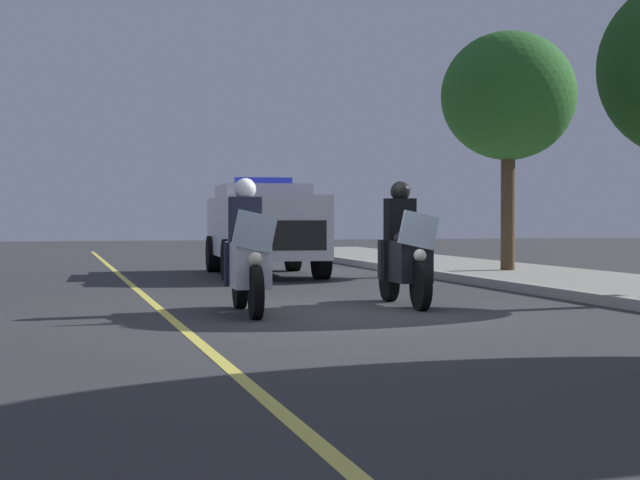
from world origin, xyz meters
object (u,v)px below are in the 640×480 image
tree_far_back (508,97)px  police_suv (264,224)px  police_motorcycle_lead_left (247,258)px  police_motorcycle_lead_right (404,255)px

tree_far_back → police_suv: bearing=-102.3°
police_motorcycle_lead_left → police_suv: bearing=166.6°
police_motorcycle_lead_right → police_suv: bearing=-177.0°
tree_far_back → police_motorcycle_lead_left: bearing=-45.2°
police_motorcycle_lead_left → police_suv: police_suv is taller
police_suv → police_motorcycle_lead_right: bearing=3.0°
police_motorcycle_lead_right → police_motorcycle_lead_left: bearing=-77.3°
police_motorcycle_lead_left → police_suv: 8.24m
police_motorcycle_lead_left → police_suv: (-8.01, 1.90, 0.37)m
police_motorcycle_lead_right → police_suv: size_ratio=0.43×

